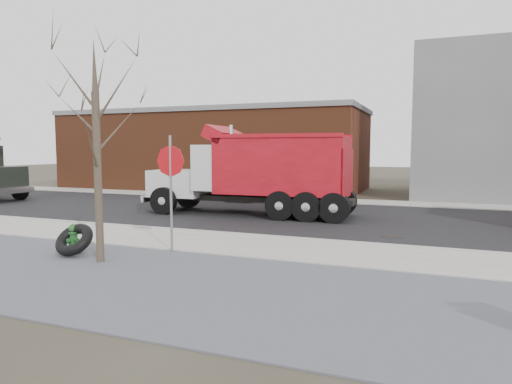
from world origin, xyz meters
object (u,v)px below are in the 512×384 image
at_px(truck_tire, 74,240).
at_px(dump_truck_red_b, 257,170).
at_px(stop_sign, 171,174).
at_px(fire_hydrant, 73,240).

distance_m(truck_tire, dump_truck_red_b, 8.59).
height_order(truck_tire, dump_truck_red_b, dump_truck_red_b).
bearing_deg(truck_tire, stop_sign, 30.94).
bearing_deg(stop_sign, fire_hydrant, -130.40).
relative_size(fire_hydrant, stop_sign, 0.26).
xyz_separation_m(stop_sign, dump_truck_red_b, (-0.38, 7.08, -0.22)).
relative_size(stop_sign, dump_truck_red_b, 0.36).
distance_m(fire_hydrant, dump_truck_red_b, 8.48).
xyz_separation_m(fire_hydrant, dump_truck_red_b, (1.88, 8.14, 1.47)).
bearing_deg(dump_truck_red_b, stop_sign, 90.90).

